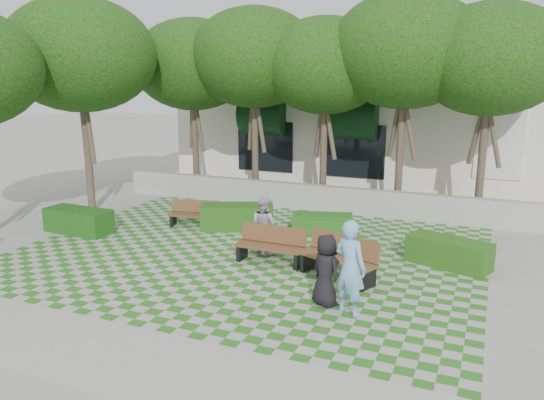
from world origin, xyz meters
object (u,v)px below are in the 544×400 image
at_px(hedge_midright, 322,224).
at_px(bench_mid, 271,246).
at_px(hedge_east, 449,253).
at_px(hedge_midleft, 237,217).
at_px(bench_east, 339,258).
at_px(bench_west, 194,214).
at_px(person_white, 264,225).
at_px(hedge_west, 79,221).
at_px(person_dark, 326,270).
at_px(person_blue, 350,267).

bearing_deg(hedge_midright, bench_mid, -98.86).
height_order(hedge_east, hedge_midleft, hedge_midleft).
height_order(bench_east, bench_west, bench_east).
height_order(hedge_midright, person_white, person_white).
xyz_separation_m(bench_east, bench_mid, (-1.87, 0.34, -0.04)).
xyz_separation_m(hedge_midleft, person_white, (1.70, -1.81, 0.39)).
height_order(hedge_west, person_white, person_white).
relative_size(bench_west, hedge_east, 0.81).
relative_size(hedge_midright, person_dark, 1.17).
distance_m(bench_mid, person_dark, 2.82).
relative_size(hedge_midleft, person_blue, 1.13).
distance_m(hedge_east, person_white, 4.73).
relative_size(hedge_midright, hedge_midleft, 0.81).
distance_m(bench_mid, hedge_east, 4.43).
distance_m(hedge_midright, person_blue, 5.47).
bearing_deg(hedge_east, hedge_west, -172.99).
bearing_deg(person_blue, bench_west, -12.78).
bearing_deg(person_blue, person_white, -19.64).
xyz_separation_m(bench_east, person_blue, (0.71, -1.77, 0.48)).
relative_size(hedge_east, hedge_midleft, 0.91).
bearing_deg(person_dark, bench_west, -5.67).
xyz_separation_m(bench_mid, person_blue, (2.59, -2.12, 0.52)).
bearing_deg(hedge_west, hedge_midleft, 27.79).
height_order(hedge_east, person_white, person_white).
height_order(bench_mid, hedge_midright, bench_mid).
bearing_deg(hedge_west, hedge_east, 7.01).
relative_size(hedge_east, person_white, 1.29).
bearing_deg(person_white, bench_west, -8.55).
relative_size(bench_east, person_dark, 1.33).
bearing_deg(hedge_west, bench_mid, -1.72).
bearing_deg(person_blue, bench_mid, -17.13).
distance_m(bench_mid, hedge_midright, 2.92).
height_order(bench_east, person_blue, person_blue).
distance_m(bench_mid, person_blue, 3.38).
relative_size(person_dark, person_white, 0.98).
bearing_deg(person_dark, hedge_west, 16.48).
bearing_deg(person_dark, hedge_midleft, -15.43).
xyz_separation_m(person_blue, person_dark, (-0.55, 0.20, -0.21)).
bearing_deg(person_blue, bench_east, -45.99).
bearing_deg(person_dark, person_white, -14.80).
distance_m(hedge_west, person_blue, 9.29).
xyz_separation_m(hedge_east, hedge_west, (-10.57, -1.30, 0.02)).
xyz_separation_m(bench_mid, person_white, (-0.46, 0.61, 0.33)).
distance_m(bench_mid, person_white, 0.83).
bearing_deg(hedge_east, hedge_midright, 159.55).
relative_size(bench_east, person_blue, 1.05).
distance_m(hedge_midright, hedge_midleft, 2.65).
height_order(hedge_midleft, person_blue, person_blue).
relative_size(hedge_midleft, person_dark, 1.44).
bearing_deg(hedge_midleft, bench_west, -169.75).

